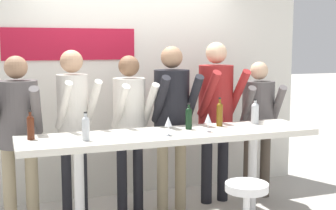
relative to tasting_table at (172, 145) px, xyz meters
name	(u,v)px	position (x,y,z in m)	size (l,w,h in m)	color
back_wall	(132,84)	(-0.01, 1.36, 0.48)	(4.46, 0.12, 2.69)	silver
tasting_table	(172,145)	(0.00, 0.00, 0.00)	(2.86, 0.67, 0.99)	silver
bar_stool	(246,207)	(0.44, -0.67, -0.44)	(0.39, 0.39, 0.64)	silver
person_far_left	(18,124)	(-1.37, 0.63, 0.19)	(0.53, 0.61, 1.72)	gray
person_left	(73,114)	(-0.83, 0.65, 0.25)	(0.45, 0.58, 1.77)	black
person_center_left	(130,116)	(-0.23, 0.66, 0.20)	(0.45, 0.57, 1.71)	black
person_center	(172,110)	(0.22, 0.57, 0.25)	(0.46, 0.56, 1.81)	gray
person_center_right	(216,104)	(0.79, 0.66, 0.28)	(0.50, 0.61, 1.85)	black
person_right	(258,115)	(1.33, 0.65, 0.13)	(0.51, 0.60, 1.63)	#473D33
wine_bottle_0	(86,127)	(-0.84, -0.11, 0.24)	(0.07, 0.07, 0.25)	#B7BCC1
wine_bottle_1	(189,117)	(0.22, 0.10, 0.25)	(0.07, 0.07, 0.26)	black
wine_bottle_2	(255,112)	(0.99, 0.14, 0.25)	(0.08, 0.08, 0.26)	#B7BCC1
wine_bottle_3	(220,113)	(0.58, 0.15, 0.26)	(0.06, 0.06, 0.30)	brown
wine_bottle_4	(31,126)	(-1.28, 0.11, 0.25)	(0.06, 0.06, 0.26)	#4C1E0F
wine_glass_0	(208,119)	(0.34, -0.09, 0.25)	(0.07, 0.07, 0.18)	silver
wine_glass_1	(168,122)	(-0.08, -0.14, 0.25)	(0.07, 0.07, 0.18)	silver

